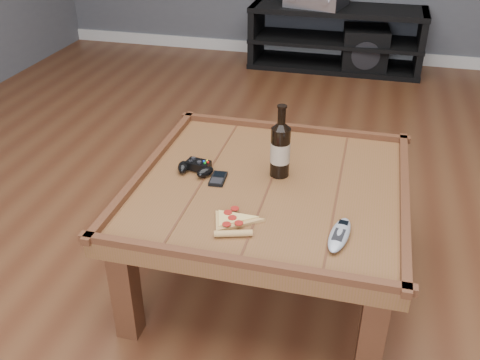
% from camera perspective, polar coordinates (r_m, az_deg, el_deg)
% --- Properties ---
extents(ground, '(6.00, 6.00, 0.00)m').
position_cam_1_polar(ground, '(2.26, 2.88, -10.21)').
color(ground, '#4C2715').
rests_on(ground, ground).
extents(baseboard, '(5.00, 0.02, 0.10)m').
position_cam_1_polar(baseboard, '(4.90, 10.23, 13.17)').
color(baseboard, silver).
rests_on(baseboard, ground).
extents(coffee_table, '(1.03, 1.03, 0.48)m').
position_cam_1_polar(coffee_table, '(2.03, 3.16, -1.82)').
color(coffee_table, brown).
rests_on(coffee_table, ground).
extents(media_console, '(1.40, 0.45, 0.50)m').
position_cam_1_polar(media_console, '(4.61, 10.17, 14.64)').
color(media_console, black).
rests_on(media_console, ground).
extents(beer_bottle, '(0.07, 0.07, 0.29)m').
position_cam_1_polar(beer_bottle, '(2.00, 4.32, 3.43)').
color(beer_bottle, black).
rests_on(beer_bottle, coffee_table).
extents(game_controller, '(0.16, 0.12, 0.04)m').
position_cam_1_polar(game_controller, '(2.07, -4.74, 1.35)').
color(game_controller, black).
rests_on(game_controller, coffee_table).
extents(pizza_slice, '(0.19, 0.25, 0.02)m').
position_cam_1_polar(pizza_slice, '(1.77, -0.81, -4.48)').
color(pizza_slice, tan).
rests_on(pizza_slice, coffee_table).
extents(smartphone, '(0.06, 0.10, 0.01)m').
position_cam_1_polar(smartphone, '(2.01, -2.36, 0.15)').
color(smartphone, black).
rests_on(smartphone, coffee_table).
extents(remote_control, '(0.08, 0.20, 0.03)m').
position_cam_1_polar(remote_control, '(1.73, 10.57, -5.75)').
color(remote_control, '#959AA2').
rests_on(remote_control, coffee_table).
extents(subwoofer, '(0.39, 0.39, 0.35)m').
position_cam_1_polar(subwoofer, '(4.60, 13.14, 13.40)').
color(subwoofer, black).
rests_on(subwoofer, ground).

